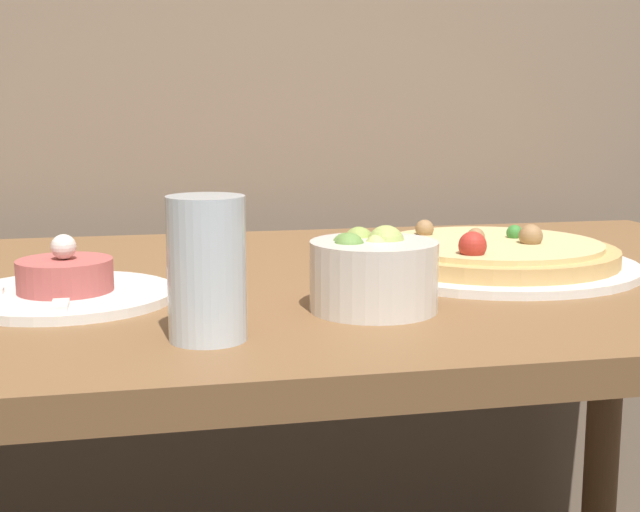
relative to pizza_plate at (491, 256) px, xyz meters
The scene contains 5 objects.
dining_table 0.26m from the pizza_plate, behind, with size 1.31×0.78×0.72m.
pizza_plate is the anchor object (origin of this frame).
tartare_plate 0.52m from the pizza_plate, behind, with size 0.23×0.23×0.07m.
small_bowl 0.27m from the pizza_plate, 138.44° to the right, with size 0.13×0.13×0.09m.
drinking_glass 0.46m from the pizza_plate, 145.35° to the right, with size 0.07×0.07×0.13m.
Camera 1 is at (-0.21, -0.64, 0.93)m, focal length 50.00 mm.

